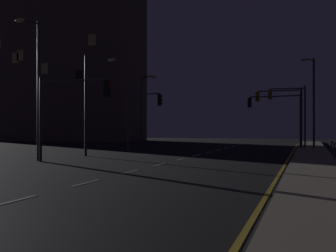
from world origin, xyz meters
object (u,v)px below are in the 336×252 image
at_px(traffic_light_near_left, 276,109).
at_px(traffic_light_mid_right, 289,104).
at_px(street_lamp_mid_block, 312,95).
at_px(street_lamp_median, 91,95).
at_px(traffic_light_far_center, 72,101).
at_px(traffic_light_far_left, 281,105).
at_px(street_lamp_corner, 35,78).
at_px(street_lamp_far_end, 144,104).
at_px(building_distant, 66,51).
at_px(traffic_light_far_right, 143,109).

bearing_deg(traffic_light_near_left, traffic_light_mid_right, -18.89).
relative_size(traffic_light_near_left, street_lamp_mid_block, 0.63).
xyz_separation_m(street_lamp_mid_block, street_lamp_median, (-14.71, -13.18, -0.62)).
distance_m(traffic_light_far_center, traffic_light_mid_right, 22.78).
distance_m(traffic_light_near_left, street_lamp_mid_block, 3.90).
height_order(traffic_light_far_left, street_lamp_corner, street_lamp_corner).
bearing_deg(street_lamp_mid_block, street_lamp_far_end, -172.70).
height_order(street_lamp_mid_block, building_distant, building_distant).
relative_size(traffic_light_far_right, street_lamp_corner, 0.61).
xyz_separation_m(traffic_light_near_left, traffic_light_mid_right, (1.26, -0.43, 0.36)).
bearing_deg(street_lamp_median, traffic_light_far_center, -72.76).
bearing_deg(street_lamp_median, street_lamp_corner, -100.80).
bearing_deg(traffic_light_mid_right, traffic_light_far_right, -146.35).
xyz_separation_m(traffic_light_far_left, traffic_light_far_center, (-10.29, -20.66, -0.62)).
bearing_deg(traffic_light_near_left, street_lamp_corner, -121.75).
bearing_deg(street_lamp_corner, street_lamp_mid_block, 49.30).
xyz_separation_m(street_lamp_median, building_distant, (-20.60, 30.64, 9.34)).
distance_m(traffic_light_mid_right, street_lamp_mid_block, 2.55).
height_order(traffic_light_near_left, street_lamp_median, street_lamp_median).
xyz_separation_m(traffic_light_near_left, street_lamp_median, (-11.45, -15.02, 0.47)).
xyz_separation_m(traffic_light_far_left, street_lamp_median, (-11.94, -15.35, 0.13)).
height_order(street_lamp_median, building_distant, building_distant).
xyz_separation_m(traffic_light_far_center, street_lamp_corner, (-2.61, 0.27, 1.40)).
distance_m(traffic_light_far_right, traffic_light_mid_right, 13.86).
xyz_separation_m(traffic_light_far_center, traffic_light_near_left, (9.80, 20.33, 0.27)).
bearing_deg(traffic_light_far_center, street_lamp_median, 107.24).
bearing_deg(traffic_light_far_right, building_distant, 132.56).
distance_m(street_lamp_mid_block, street_lamp_corner, 24.03).
xyz_separation_m(traffic_light_mid_right, street_lamp_median, (-12.72, -14.59, 0.11)).
height_order(traffic_light_far_left, street_lamp_mid_block, street_lamp_mid_block).
distance_m(traffic_light_far_center, traffic_light_far_right, 12.24).
distance_m(traffic_light_mid_right, street_lamp_far_end, 13.55).
height_order(traffic_light_near_left, traffic_light_far_right, traffic_light_near_left).
distance_m(traffic_light_far_left, traffic_light_near_left, 0.68).
distance_m(traffic_light_far_left, street_lamp_mid_block, 3.60).
bearing_deg(street_lamp_median, traffic_light_far_right, 80.25).
bearing_deg(traffic_light_far_right, traffic_light_far_center, -87.84).
distance_m(traffic_light_far_center, traffic_light_near_left, 22.58).
relative_size(traffic_light_far_center, street_lamp_corner, 0.59).
height_order(traffic_light_far_left, building_distant, building_distant).
bearing_deg(street_lamp_mid_block, building_distant, 153.68).
bearing_deg(traffic_light_mid_right, street_lamp_mid_block, -35.33).
distance_m(street_lamp_mid_block, building_distant, 40.35).
bearing_deg(traffic_light_near_left, traffic_light_far_left, 33.85).
bearing_deg(traffic_light_far_left, traffic_light_far_center, -116.48).
bearing_deg(street_lamp_median, traffic_light_near_left, 52.67).
distance_m(traffic_light_far_center, street_lamp_far_end, 16.70).
bearing_deg(traffic_light_mid_right, traffic_light_far_left, 135.71).
relative_size(traffic_light_far_right, street_lamp_median, 0.73).
relative_size(street_lamp_median, street_lamp_corner, 0.84).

